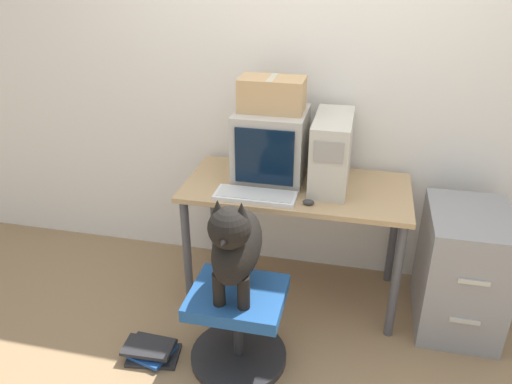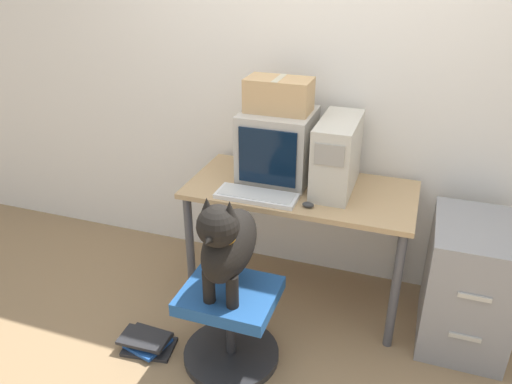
# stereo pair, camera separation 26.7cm
# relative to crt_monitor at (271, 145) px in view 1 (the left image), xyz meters

# --- Properties ---
(ground_plane) EXTENTS (12.00, 12.00, 0.00)m
(ground_plane) POSITION_rel_crt_monitor_xyz_m (0.17, -0.40, -0.97)
(ground_plane) COLOR #937551
(wall_back) EXTENTS (8.00, 0.05, 2.60)m
(wall_back) POSITION_rel_crt_monitor_xyz_m (0.17, 0.30, 0.33)
(wall_back) COLOR white
(wall_back) RESTS_ON ground_plane
(desk) EXTENTS (1.30, 0.64, 0.76)m
(desk) POSITION_rel_crt_monitor_xyz_m (0.17, -0.09, -0.31)
(desk) COLOR tan
(desk) RESTS_ON ground_plane
(crt_monitor) EXTENTS (0.40, 0.40, 0.41)m
(crt_monitor) POSITION_rel_crt_monitor_xyz_m (0.00, 0.00, 0.00)
(crt_monitor) COLOR #B7B2A8
(crt_monitor) RESTS_ON desk
(pc_tower) EXTENTS (0.21, 0.48, 0.41)m
(pc_tower) POSITION_rel_crt_monitor_xyz_m (0.35, -0.03, -0.00)
(pc_tower) COLOR beige
(pc_tower) RESTS_ON desk
(keyboard) EXTENTS (0.45, 0.17, 0.03)m
(keyboard) POSITION_rel_crt_monitor_xyz_m (-0.03, -0.30, -0.19)
(keyboard) COLOR silver
(keyboard) RESTS_ON desk
(computer_mouse) EXTENTS (0.06, 0.04, 0.03)m
(computer_mouse) POSITION_rel_crt_monitor_xyz_m (0.27, -0.31, -0.19)
(computer_mouse) COLOR #333333
(computer_mouse) RESTS_ON desk
(office_chair) EXTENTS (0.52, 0.52, 0.45)m
(office_chair) POSITION_rel_crt_monitor_xyz_m (-0.02, -0.73, -0.73)
(office_chair) COLOR #262628
(office_chair) RESTS_ON ground_plane
(dog) EXTENTS (0.22, 0.51, 0.57)m
(dog) POSITION_rel_crt_monitor_xyz_m (-0.02, -0.74, -0.23)
(dog) COLOR black
(dog) RESTS_ON office_chair
(filing_cabinet) EXTENTS (0.44, 0.59, 0.72)m
(filing_cabinet) POSITION_rel_crt_monitor_xyz_m (1.14, -0.14, -0.61)
(filing_cabinet) COLOR gray
(filing_cabinet) RESTS_ON ground_plane
(cardboard_box) EXTENTS (0.36, 0.21, 0.19)m
(cardboard_box) POSITION_rel_crt_monitor_xyz_m (-0.00, 0.00, 0.30)
(cardboard_box) COLOR tan
(cardboard_box) RESTS_ON crt_monitor
(book_stack_floor) EXTENTS (0.31, 0.24, 0.08)m
(book_stack_floor) POSITION_rel_crt_monitor_xyz_m (-0.49, -0.82, -0.93)
(book_stack_floor) COLOR #262628
(book_stack_floor) RESTS_ON ground_plane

